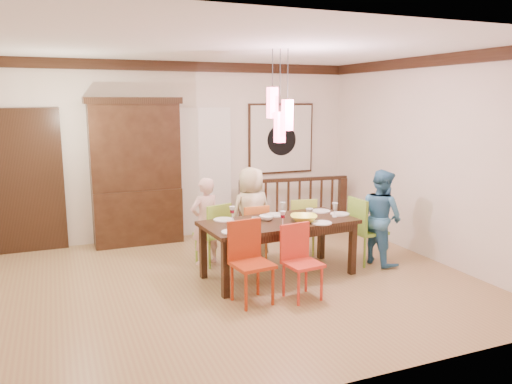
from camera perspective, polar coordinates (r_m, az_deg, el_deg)
name	(u,v)px	position (r m, az deg, el deg)	size (l,w,h in m)	color
floor	(233,283)	(6.44, -2.64, -10.33)	(6.00, 6.00, 0.00)	#9C764B
ceiling	(231,46)	(6.05, -2.88, 16.30)	(6.00, 6.00, 0.00)	white
wall_back	(182,151)	(8.46, -8.41, 4.71)	(6.00, 6.00, 0.00)	beige
wall_right	(429,159)	(7.61, 19.13, 3.60)	(5.00, 5.00, 0.00)	beige
crown_molding	(231,53)	(6.04, -2.88, 15.54)	(6.00, 5.00, 0.16)	black
panel_door	(27,184)	(8.23, -24.69, 0.89)	(1.04, 0.07, 2.24)	black
white_doorway	(204,173)	(8.56, -6.01, 2.13)	(0.97, 0.05, 2.22)	silver
painting	(281,139)	(9.00, 2.88, 6.10)	(1.25, 0.06, 1.25)	black
pendant_cluster	(280,115)	(6.28, 2.73, 8.83)	(0.27, 0.21, 1.14)	#FF4C70
dining_table	(279,227)	(6.49, 2.62, -4.04)	(2.04, 1.04, 0.75)	black
chair_far_left	(212,229)	(7.03, -5.06, -4.24)	(0.50, 0.50, 0.88)	#90C13A
chair_far_mid	(252,228)	(7.15, -0.42, -4.17)	(0.38, 0.38, 0.83)	orange
chair_far_right	(300,222)	(7.48, 5.08, -3.40)	(0.46, 0.46, 0.86)	#ADCA40
chair_near_left	(252,258)	(5.67, -0.44, -7.51)	(0.47, 0.47, 0.94)	#9D2E10
chair_near_mid	(303,258)	(5.82, 5.38, -7.49)	(0.43, 0.43, 0.86)	red
chair_end_right	(368,226)	(7.21, 12.71, -3.78)	(0.44, 0.44, 0.95)	#72A42F
china_hutch	(136,172)	(8.14, -13.56, 2.29)	(1.47, 0.46, 2.33)	black
balustrade	(294,204)	(8.71, 4.35, -1.38)	(1.97, 0.30, 0.96)	black
person_far_left	(205,221)	(7.00, -5.82, -3.36)	(0.45, 0.30, 1.23)	beige
person_far_mid	(251,213)	(7.22, -0.54, -2.43)	(0.66, 0.43, 1.34)	beige
person_end_right	(381,217)	(7.21, 14.11, -2.78)	(0.65, 0.51, 1.34)	teal
serving_bowl	(304,218)	(6.43, 5.48, -3.01)	(0.34, 0.34, 0.08)	#F8F846
small_bowl	(267,218)	(6.47, 1.23, -2.98)	(0.19, 0.19, 0.06)	white
cup_left	(256,221)	(6.25, -0.04, -3.32)	(0.11, 0.11, 0.09)	silver
cup_right	(309,212)	(6.79, 6.13, -2.26)	(0.10, 0.10, 0.09)	silver
plate_far_left	(224,220)	(6.49, -3.73, -3.17)	(0.26, 0.26, 0.01)	white
plate_far_mid	(275,215)	(6.74, 2.22, -2.62)	(0.26, 0.26, 0.01)	white
plate_far_right	(321,211)	(7.03, 7.45, -2.16)	(0.26, 0.26, 0.01)	white
plate_near_left	(232,232)	(5.89, -2.74, -4.58)	(0.26, 0.26, 0.01)	white
plate_near_mid	(322,223)	(6.36, 7.50, -3.52)	(0.26, 0.26, 0.01)	white
plate_end_right	(340,214)	(6.89, 9.56, -2.49)	(0.26, 0.26, 0.01)	white
wine_glass_a	(232,214)	(6.42, -2.73, -2.50)	(0.08, 0.08, 0.19)	#590C19
wine_glass_b	(283,209)	(6.69, 3.10, -1.97)	(0.08, 0.08, 0.19)	silver
wine_glass_c	(283,219)	(6.16, 3.07, -3.06)	(0.08, 0.08, 0.19)	#590C19
wine_glass_d	(335,210)	(6.72, 9.01, -2.03)	(0.08, 0.08, 0.19)	silver
napkin	(289,228)	(6.09, 3.74, -4.08)	(0.18, 0.14, 0.01)	#D83359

